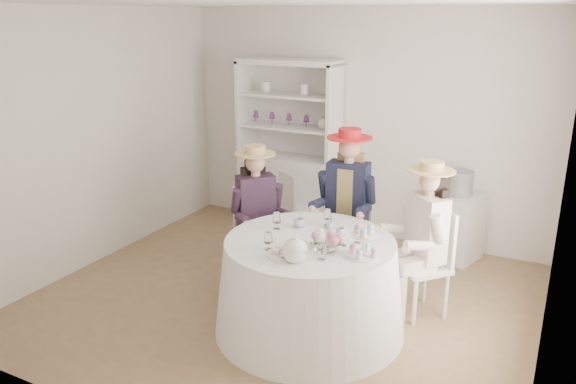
% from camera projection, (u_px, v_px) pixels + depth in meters
% --- Properties ---
extents(ground, '(4.50, 4.50, 0.00)m').
position_uv_depth(ground, '(283.00, 299.00, 5.39)').
color(ground, olive).
rests_on(ground, ground).
extents(ceiling, '(4.50, 4.50, 0.00)m').
position_uv_depth(ceiling, '(282.00, 3.00, 4.57)').
color(ceiling, white).
rests_on(ceiling, wall_back).
extents(wall_back, '(4.50, 0.00, 4.50)m').
position_uv_depth(wall_back, '(361.00, 125.00, 6.68)').
color(wall_back, white).
rests_on(wall_back, ground).
extents(wall_front, '(4.50, 0.00, 4.50)m').
position_uv_depth(wall_front, '(124.00, 239.00, 3.29)').
color(wall_front, white).
rests_on(wall_front, ground).
extents(wall_left, '(0.00, 4.50, 4.50)m').
position_uv_depth(wall_left, '(96.00, 138.00, 5.96)').
color(wall_left, white).
rests_on(wall_left, ground).
extents(wall_right, '(0.00, 4.50, 4.50)m').
position_uv_depth(wall_right, '(562.00, 199.00, 4.00)').
color(wall_right, white).
rests_on(wall_right, ground).
extents(tea_table, '(1.63, 1.63, 0.82)m').
position_uv_depth(tea_table, '(310.00, 285.00, 4.77)').
color(tea_table, white).
rests_on(tea_table, ground).
extents(hutch, '(1.32, 0.67, 2.11)m').
position_uv_depth(hutch, '(290.00, 170.00, 7.03)').
color(hutch, silver).
rests_on(hutch, ground).
extents(side_table, '(0.59, 0.59, 0.73)m').
position_uv_depth(side_table, '(456.00, 226.00, 6.22)').
color(side_table, silver).
rests_on(side_table, ground).
extents(hatbox, '(0.30, 0.30, 0.27)m').
position_uv_depth(hatbox, '(460.00, 183.00, 6.06)').
color(hatbox, black).
rests_on(hatbox, side_table).
extents(guest_left, '(0.60, 0.59, 1.41)m').
position_uv_depth(guest_left, '(257.00, 207.00, 5.53)').
color(guest_left, silver).
rests_on(guest_left, ground).
extents(guest_mid, '(0.57, 0.60, 1.57)m').
position_uv_depth(guest_mid, '(347.00, 197.00, 5.54)').
color(guest_mid, silver).
rests_on(guest_mid, ground).
extents(guest_right, '(0.60, 0.61, 1.43)m').
position_uv_depth(guest_right, '(424.00, 231.00, 4.90)').
color(guest_right, silver).
rests_on(guest_right, ground).
extents(spare_chair, '(0.49, 0.49, 0.87)m').
position_uv_depth(spare_chair, '(294.00, 205.00, 6.61)').
color(spare_chair, silver).
rests_on(spare_chair, ground).
extents(teacup_a, '(0.12, 0.12, 0.07)m').
position_uv_depth(teacup_a, '(299.00, 224.00, 4.92)').
color(teacup_a, white).
rests_on(teacup_a, tea_table).
extents(teacup_b, '(0.09, 0.09, 0.07)m').
position_uv_depth(teacup_b, '(330.00, 226.00, 4.88)').
color(teacup_b, white).
rests_on(teacup_b, tea_table).
extents(teacup_c, '(0.11, 0.11, 0.07)m').
position_uv_depth(teacup_c, '(340.00, 233.00, 4.72)').
color(teacup_c, white).
rests_on(teacup_c, tea_table).
extents(flower_bowl, '(0.27, 0.27, 0.06)m').
position_uv_depth(flower_bowl, '(328.00, 246.00, 4.45)').
color(flower_bowl, white).
rests_on(flower_bowl, tea_table).
extents(flower_arrangement, '(0.20, 0.20, 0.08)m').
position_uv_depth(flower_arrangement, '(329.00, 237.00, 4.45)').
color(flower_arrangement, pink).
rests_on(flower_arrangement, tea_table).
extents(table_teapot, '(0.27, 0.20, 0.21)m').
position_uv_depth(table_teapot, '(295.00, 251.00, 4.23)').
color(table_teapot, white).
rests_on(table_teapot, tea_table).
extents(sandwich_plate, '(0.27, 0.27, 0.06)m').
position_uv_depth(sandwich_plate, '(284.00, 253.00, 4.36)').
color(sandwich_plate, white).
rests_on(sandwich_plate, tea_table).
extents(cupcake_stand, '(0.26, 0.26, 0.25)m').
position_uv_depth(cupcake_stand, '(363.00, 245.00, 4.32)').
color(cupcake_stand, white).
rests_on(cupcake_stand, tea_table).
extents(stemware_set, '(0.82, 0.79, 0.15)m').
position_uv_depth(stemware_set, '(310.00, 232.00, 4.62)').
color(stemware_set, white).
rests_on(stemware_set, tea_table).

